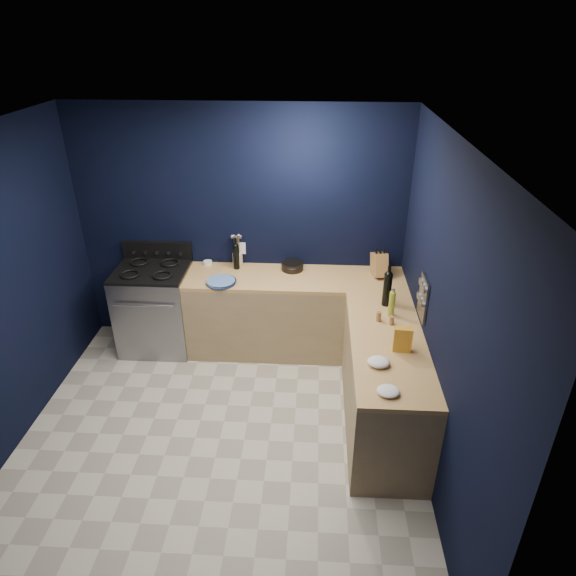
# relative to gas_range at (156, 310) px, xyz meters

# --- Properties ---
(floor) EXTENTS (3.50, 3.50, 0.02)m
(floor) POSITION_rel_gas_range_xyz_m (0.93, -1.42, -0.47)
(floor) COLOR #BCB6A5
(floor) RESTS_ON ground
(ceiling) EXTENTS (3.50, 3.50, 0.02)m
(ceiling) POSITION_rel_gas_range_xyz_m (0.93, -1.42, 2.15)
(ceiling) COLOR silver
(ceiling) RESTS_ON ground
(wall_back) EXTENTS (3.50, 0.02, 2.60)m
(wall_back) POSITION_rel_gas_range_xyz_m (0.93, 0.34, 0.84)
(wall_back) COLOR black
(wall_back) RESTS_ON ground
(wall_right) EXTENTS (0.02, 3.50, 2.60)m
(wall_right) POSITION_rel_gas_range_xyz_m (2.69, -1.42, 0.84)
(wall_right) COLOR black
(wall_right) RESTS_ON ground
(wall_front) EXTENTS (3.50, 0.02, 2.60)m
(wall_front) POSITION_rel_gas_range_xyz_m (0.93, -3.18, 0.84)
(wall_front) COLOR black
(wall_front) RESTS_ON ground
(cab_back) EXTENTS (2.30, 0.63, 0.86)m
(cab_back) POSITION_rel_gas_range_xyz_m (1.53, 0.02, -0.03)
(cab_back) COLOR #9E845C
(cab_back) RESTS_ON floor
(top_back) EXTENTS (2.30, 0.63, 0.04)m
(top_back) POSITION_rel_gas_range_xyz_m (1.53, 0.02, 0.42)
(top_back) COLOR olive
(top_back) RESTS_ON cab_back
(cab_right) EXTENTS (0.63, 1.67, 0.86)m
(cab_right) POSITION_rel_gas_range_xyz_m (2.37, -1.13, -0.03)
(cab_right) COLOR #9E845C
(cab_right) RESTS_ON floor
(top_right) EXTENTS (0.63, 1.67, 0.04)m
(top_right) POSITION_rel_gas_range_xyz_m (2.37, -1.13, 0.42)
(top_right) COLOR olive
(top_right) RESTS_ON cab_right
(gas_range) EXTENTS (0.76, 0.66, 0.92)m
(gas_range) POSITION_rel_gas_range_xyz_m (0.00, 0.00, 0.00)
(gas_range) COLOR gray
(gas_range) RESTS_ON floor
(oven_door) EXTENTS (0.59, 0.02, 0.42)m
(oven_door) POSITION_rel_gas_range_xyz_m (0.00, -0.32, -0.01)
(oven_door) COLOR black
(oven_door) RESTS_ON gas_range
(cooktop) EXTENTS (0.76, 0.66, 0.03)m
(cooktop) POSITION_rel_gas_range_xyz_m (0.00, 0.00, 0.48)
(cooktop) COLOR black
(cooktop) RESTS_ON gas_range
(backguard) EXTENTS (0.76, 0.06, 0.20)m
(backguard) POSITION_rel_gas_range_xyz_m (0.00, 0.30, 0.58)
(backguard) COLOR black
(backguard) RESTS_ON gas_range
(spice_panel) EXTENTS (0.02, 0.28, 0.38)m
(spice_panel) POSITION_rel_gas_range_xyz_m (2.67, -0.87, 0.72)
(spice_panel) COLOR gray
(spice_panel) RESTS_ON wall_right
(wall_outlet) EXTENTS (0.09, 0.02, 0.13)m
(wall_outlet) POSITION_rel_gas_range_xyz_m (0.93, 0.32, 0.62)
(wall_outlet) COLOR white
(wall_outlet) RESTS_ON wall_back
(plate_stack) EXTENTS (0.38, 0.38, 0.04)m
(plate_stack) POSITION_rel_gas_range_xyz_m (0.78, -0.18, 0.46)
(plate_stack) COLOR teal
(plate_stack) RESTS_ON top_back
(ramekin) EXTENTS (0.12, 0.12, 0.04)m
(ramekin) POSITION_rel_gas_range_xyz_m (0.55, 0.27, 0.46)
(ramekin) COLOR white
(ramekin) RESTS_ON top_back
(utensil_crock) EXTENTS (0.11, 0.11, 0.14)m
(utensil_crock) POSITION_rel_gas_range_xyz_m (0.89, 0.27, 0.51)
(utensil_crock) COLOR beige
(utensil_crock) RESTS_ON top_back
(wine_bottle_back) EXTENTS (0.08, 0.08, 0.27)m
(wine_bottle_back) POSITION_rel_gas_range_xyz_m (0.89, 0.18, 0.58)
(wine_bottle_back) COLOR black
(wine_bottle_back) RESTS_ON top_back
(lemon_basket) EXTENTS (0.26, 0.26, 0.09)m
(lemon_basket) POSITION_rel_gas_range_xyz_m (1.49, 0.18, 0.48)
(lemon_basket) COLOR black
(lemon_basket) RESTS_ON top_back
(knife_block) EXTENTS (0.18, 0.30, 0.30)m
(knife_block) POSITION_rel_gas_range_xyz_m (2.40, 0.11, 0.56)
(knife_block) COLOR olive
(knife_block) RESTS_ON top_back
(wine_bottle_right) EXTENTS (0.11, 0.11, 0.32)m
(wine_bottle_right) POSITION_rel_gas_range_xyz_m (2.41, -0.51, 0.60)
(wine_bottle_right) COLOR black
(wine_bottle_right) RESTS_ON top_right
(oil_bottle) EXTENTS (0.07, 0.07, 0.24)m
(oil_bottle) POSITION_rel_gas_range_xyz_m (2.43, -0.71, 0.56)
(oil_bottle) COLOR olive
(oil_bottle) RESTS_ON top_right
(spice_jar_near) EXTENTS (0.06, 0.06, 0.09)m
(spice_jar_near) POSITION_rel_gas_range_xyz_m (2.31, -0.81, 0.49)
(spice_jar_near) COLOR olive
(spice_jar_near) RESTS_ON top_right
(spice_jar_far) EXTENTS (0.05, 0.05, 0.08)m
(spice_jar_far) POSITION_rel_gas_range_xyz_m (2.42, -0.86, 0.48)
(spice_jar_far) COLOR olive
(spice_jar_far) RESTS_ON top_right
(crouton_bag) EXTENTS (0.15, 0.08, 0.22)m
(crouton_bag) POSITION_rel_gas_range_xyz_m (2.45, -1.26, 0.55)
(crouton_bag) COLOR #BE3D13
(crouton_bag) RESTS_ON top_right
(towel_front) EXTENTS (0.20, 0.18, 0.06)m
(towel_front) POSITION_rel_gas_range_xyz_m (2.25, -1.47, 0.47)
(towel_front) COLOR white
(towel_front) RESTS_ON top_right
(towel_end) EXTENTS (0.18, 0.16, 0.05)m
(towel_end) POSITION_rel_gas_range_xyz_m (2.28, -1.81, 0.47)
(towel_end) COLOR white
(towel_end) RESTS_ON top_right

